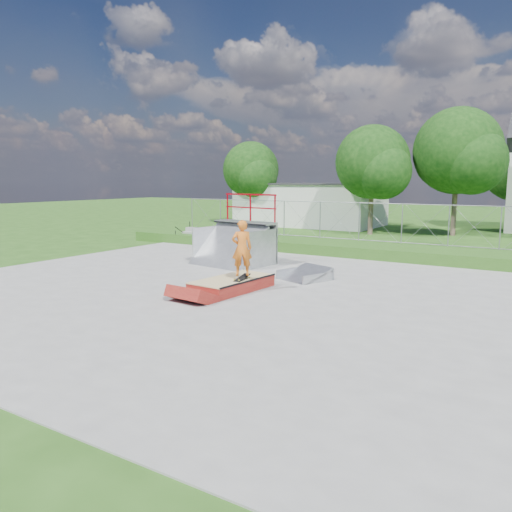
{
  "coord_description": "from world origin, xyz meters",
  "views": [
    {
      "loc": [
        8.13,
        -11.92,
        3.34
      ],
      "look_at": [
        0.44,
        0.56,
        1.1
      ],
      "focal_mm": 35.0,
      "sensor_mm": 36.0,
      "label": 1
    }
  ],
  "objects_px": {
    "grind_box": "(232,285)",
    "skater": "(242,250)",
    "flat_bank_ramp": "(304,274)",
    "quarter_pipe": "(232,230)"
  },
  "relations": [
    {
      "from": "grind_box",
      "to": "skater",
      "type": "height_order",
      "value": "skater"
    },
    {
      "from": "flat_bank_ramp",
      "to": "skater",
      "type": "xyz_separation_m",
      "value": [
        -0.78,
        -2.63,
        1.07
      ]
    },
    {
      "from": "quarter_pipe",
      "to": "flat_bank_ramp",
      "type": "relative_size",
      "value": 1.92
    },
    {
      "from": "quarter_pipe",
      "to": "skater",
      "type": "bearing_deg",
      "value": -43.39
    },
    {
      "from": "grind_box",
      "to": "quarter_pipe",
      "type": "xyz_separation_m",
      "value": [
        -2.7,
        3.93,
        1.19
      ]
    },
    {
      "from": "quarter_pipe",
      "to": "flat_bank_ramp",
      "type": "bearing_deg",
      "value": -9.9
    },
    {
      "from": "skater",
      "to": "grind_box",
      "type": "bearing_deg",
      "value": -38.82
    },
    {
      "from": "skater",
      "to": "quarter_pipe",
      "type": "bearing_deg",
      "value": -91.68
    },
    {
      "from": "grind_box",
      "to": "skater",
      "type": "xyz_separation_m",
      "value": [
        0.35,
        0.0,
        1.07
      ]
    },
    {
      "from": "grind_box",
      "to": "flat_bank_ramp",
      "type": "xyz_separation_m",
      "value": [
        1.13,
        2.64,
        0.01
      ]
    }
  ]
}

